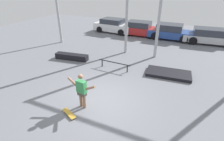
{
  "coord_description": "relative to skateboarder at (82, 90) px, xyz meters",
  "views": [
    {
      "loc": [
        3.15,
        -5.71,
        4.82
      ],
      "look_at": [
        -0.19,
        1.64,
        0.72
      ],
      "focal_mm": 28.0,
      "sensor_mm": 36.0,
      "label": 1
    }
  ],
  "objects": [
    {
      "name": "skateboard",
      "position": [
        -0.24,
        -0.67,
        -0.81
      ],
      "size": [
        0.82,
        0.52,
        0.08
      ],
      "rotation": [
        0.0,
        0.0,
        -0.42
      ],
      "color": "gold",
      "rests_on": "ground_plane"
    },
    {
      "name": "parked_car_white",
      "position": [
        -3.93,
        12.08,
        -0.2
      ],
      "size": [
        4.23,
        2.22,
        1.4
      ],
      "rotation": [
        0.0,
        0.0,
        -0.08
      ],
      "color": "white",
      "rests_on": "ground_plane"
    },
    {
      "name": "ground_plane",
      "position": [
        0.48,
        0.74,
        -0.88
      ],
      "size": [
        36.0,
        36.0,
        0.0
      ],
      "primitive_type": "plane",
      "color": "slate"
    },
    {
      "name": "grind_box",
      "position": [
        -3.55,
        4.07,
        -0.68
      ],
      "size": [
        2.37,
        0.81,
        0.39
      ],
      "primitive_type": "cube",
      "rotation": [
        0.0,
        0.0,
        0.14
      ],
      "color": "black",
      "rests_on": "ground_plane"
    },
    {
      "name": "parked_car_silver",
      "position": [
        5.2,
        11.96,
        -0.24
      ],
      "size": [
        4.54,
        2.17,
        1.3
      ],
      "rotation": [
        0.0,
        0.0,
        0.08
      ],
      "color": "#B7BABF",
      "rests_on": "ground_plane"
    },
    {
      "name": "skateboarder",
      "position": [
        0.0,
        0.0,
        0.0
      ],
      "size": [
        1.43,
        0.26,
        1.59
      ],
      "rotation": [
        0.0,
        0.0,
        -0.12
      ],
      "color": "#8C664C",
      "rests_on": "ground_plane"
    },
    {
      "name": "grind_rail",
      "position": [
        -0.24,
        3.89,
        -0.51
      ],
      "size": [
        2.1,
        0.17,
        0.48
      ],
      "rotation": [
        0.0,
        0.0,
        -0.05
      ],
      "color": "black",
      "rests_on": "ground_plane"
    },
    {
      "name": "manual_pad",
      "position": [
        2.91,
        4.52,
        -0.79
      ],
      "size": [
        2.58,
        1.46,
        0.18
      ],
      "primitive_type": "cube",
      "rotation": [
        0.0,
        0.0,
        0.08
      ],
      "color": "black",
      "rests_on": "ground_plane"
    },
    {
      "name": "parked_car_blue",
      "position": [
        1.92,
        11.97,
        -0.21
      ],
      "size": [
        4.1,
        2.02,
        1.38
      ],
      "rotation": [
        0.0,
        0.0,
        -0.01
      ],
      "color": "#284793",
      "rests_on": "ground_plane"
    },
    {
      "name": "canopy_support_right",
      "position": [
        4.63,
        6.9,
        2.93
      ],
      "size": [
        6.27,
        0.2,
        6.17
      ],
      "color": "#A5A8AD",
      "rests_on": "ground_plane"
    },
    {
      "name": "parked_car_red",
      "position": [
        -1.05,
        12.05,
        -0.22
      ],
      "size": [
        4.08,
        1.97,
        1.36
      ],
      "rotation": [
        0.0,
        0.0,
        0.01
      ],
      "color": "red",
      "rests_on": "ground_plane"
    }
  ]
}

